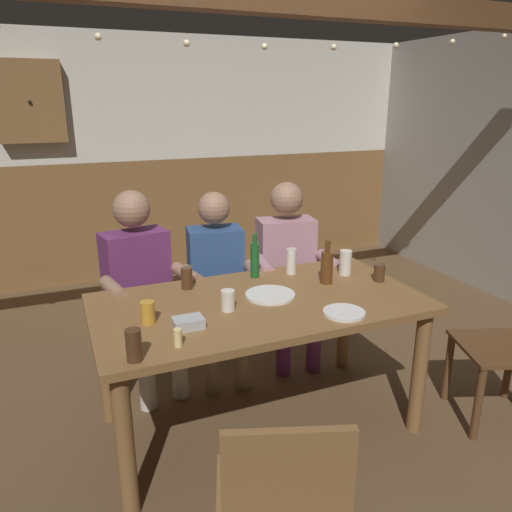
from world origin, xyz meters
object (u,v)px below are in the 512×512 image
Objects in this scene: condiment_caddy at (188,323)px; pint_glass_6 at (228,300)px; person_2 at (288,263)px; chair_empty_near_right at (282,511)px; pint_glass_2 at (379,273)px; pint_glass_3 at (134,345)px; dining_table at (260,319)px; person_1 at (218,277)px; pint_glass_5 at (291,261)px; wall_dart_cabinet at (30,102)px; plate_1 at (344,313)px; bottle_0 at (327,266)px; pint_glass_0 at (148,312)px; pint_glass_4 at (346,263)px; plate_0 at (270,295)px; person_0 at (141,282)px; table_candle at (178,338)px; bottle_1 at (255,259)px; pint_glass_1 at (187,278)px.

condiment_caddy is 0.27m from pint_glass_6.
person_2 is 1.96m from chair_empty_near_right.
pint_glass_3 is at bearing -165.27° from pint_glass_2.
pint_glass_3 is at bearing -151.76° from dining_table.
person_1 reaches higher than pint_glass_5.
person_2 is at bearing 82.49° from chair_empty_near_right.
condiment_caddy is 3.09m from wall_dart_cabinet.
person_2 is 5.97× the size of plate_1.
pint_glass_2 is at bearing -56.41° from wall_dart_cabinet.
bottle_0 is 0.25m from pint_glass_5.
condiment_caddy reaches higher than dining_table.
pint_glass_0 reaches higher than condiment_caddy.
pint_glass_5 is at bearing 116.92° from bottle_0.
plate_1 is at bearing -122.91° from pint_glass_4.
plate_0 is 1.71× the size of pint_glass_5.
person_1 is at bearing 138.56° from pint_glass_2.
pint_glass_0 is (-0.58, -0.73, 0.15)m from person_1.
pint_glass_5 is at bearing 144.91° from person_0.
pint_glass_6 is (-0.54, -0.37, -0.03)m from pint_glass_5.
person_1 is 1.06m from plate_1.
pint_glass_4 is 0.86m from pint_glass_6.
plate_1 is at bearing 0.79° from table_candle.
person_0 is 11.67× the size of pint_glass_0.
pint_glass_5 reaches higher than pint_glass_0.
wall_dart_cabinet is (-0.52, 3.03, 0.95)m from table_candle.
pint_glass_6 reaches higher than table_candle.
pint_glass_4 reaches higher than table_candle.
table_candle is (-1.03, -1.02, 0.11)m from person_2.
person_0 is 0.87m from condiment_caddy.
condiment_caddy is (-0.07, 0.88, 0.31)m from chair_empty_near_right.
person_0 is at bearing 155.63° from pint_glass_4.
person_2 is at bearing -171.02° from person_1.
person_1 reaches higher than plate_0.
dining_table is 6.45× the size of bottle_1.
pint_glass_5 is at bearing 142.30° from person_1.
pint_glass_2 is (1.28, 0.33, 0.01)m from table_candle.
pint_glass_3 is at bearing -164.72° from table_candle.
wall_dart_cabinet is (-1.11, 2.67, 0.98)m from plate_0.
dining_table is at bearing -164.80° from pint_glass_4.
person_2 reaches higher than chair_empty_near_right.
bottle_0 is 2.39× the size of pint_glass_0.
chair_empty_near_right is at bearing -76.95° from pint_glass_0.
table_candle is 1.08m from pint_glass_5.
pint_glass_2 is at bearing -2.39° from plate_0.
person_0 is 1.14m from bottle_0.
pint_glass_2 is at bearing -37.13° from pint_glass_5.
dining_table is 0.51m from bottle_0.
chair_empty_near_right is at bearing -129.23° from pint_glass_4.
chair_empty_near_right reaches higher than pint_glass_6.
pint_glass_1 is (-0.31, 0.32, 0.17)m from dining_table.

